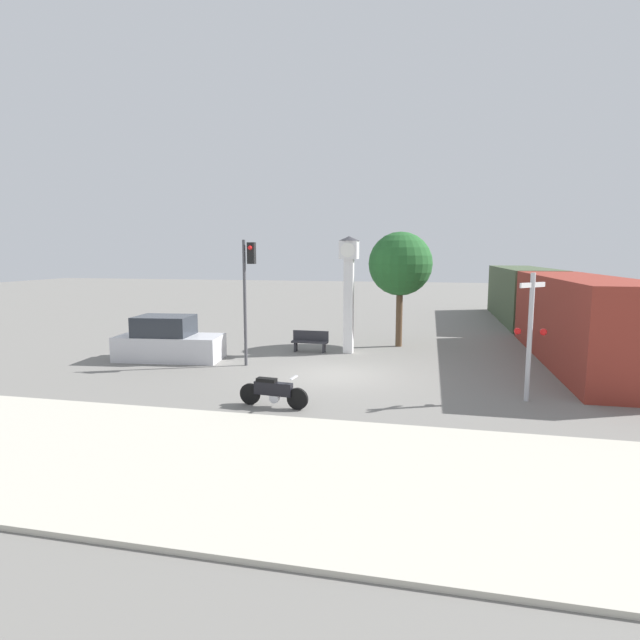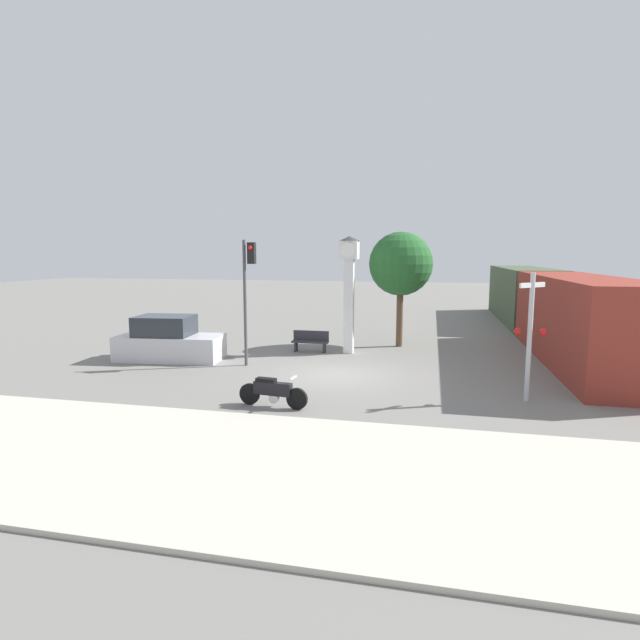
% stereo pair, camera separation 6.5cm
% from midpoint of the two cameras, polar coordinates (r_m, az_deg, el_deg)
% --- Properties ---
extents(ground_plane, '(120.00, 120.00, 0.00)m').
position_cam_midpoint_polar(ground_plane, '(17.93, 1.86, -6.28)').
color(ground_plane, slate).
extents(sidewalk_strip, '(36.00, 6.00, 0.10)m').
position_cam_midpoint_polar(sidewalk_strip, '(10.49, -6.77, -16.34)').
color(sidewalk_strip, '#BCB7A8').
rests_on(sidewalk_strip, ground_plane).
extents(motorcycle, '(2.07, 0.48, 0.92)m').
position_cam_midpoint_polar(motorcycle, '(14.24, -5.31, -8.15)').
color(motorcycle, black).
rests_on(motorcycle, ground_plane).
extents(clock_tower, '(0.91, 0.91, 5.03)m').
position_cam_midpoint_polar(clock_tower, '(21.47, 3.44, 4.84)').
color(clock_tower, white).
rests_on(clock_tower, ground_plane).
extents(freight_train, '(2.80, 25.23, 3.40)m').
position_cam_midpoint_polar(freight_train, '(28.47, 24.33, 1.69)').
color(freight_train, maroon).
rests_on(freight_train, ground_plane).
extents(traffic_light, '(0.50, 0.35, 4.82)m').
position_cam_midpoint_polar(traffic_light, '(19.10, -8.14, 4.47)').
color(traffic_light, '#47474C').
rests_on(traffic_light, ground_plane).
extents(railroad_crossing_signal, '(0.90, 0.82, 3.76)m').
position_cam_midpoint_polar(railroad_crossing_signal, '(15.62, 22.98, -1.27)').
color(railroad_crossing_signal, '#B7B7BC').
rests_on(railroad_crossing_signal, ground_plane).
extents(street_tree, '(2.91, 2.91, 5.29)m').
position_cam_midpoint_polar(street_tree, '(23.24, 9.29, 6.30)').
color(street_tree, brown).
rests_on(street_tree, ground_plane).
extents(bench, '(1.60, 0.44, 0.92)m').
position_cam_midpoint_polar(bench, '(21.97, -1.02, -2.38)').
color(bench, '#2D2D33').
rests_on(bench, ground_plane).
extents(parked_car, '(4.36, 2.23, 1.80)m').
position_cam_midpoint_polar(parked_car, '(21.22, -16.81, -2.35)').
color(parked_car, silver).
rests_on(parked_car, ground_plane).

